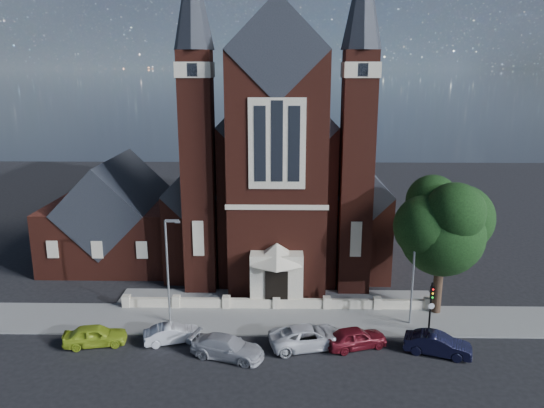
{
  "coord_description": "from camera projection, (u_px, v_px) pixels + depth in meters",
  "views": [
    {
      "loc": [
        0.32,
        -32.37,
        18.57
      ],
      "look_at": [
        -0.45,
        12.0,
        7.24
      ],
      "focal_mm": 35.0,
      "sensor_mm": 36.0,
      "label": 1
    }
  ],
  "objects": [
    {
      "name": "street_tree",
      "position": [
        445.0,
        229.0,
        39.55
      ],
      "size": [
        6.4,
        6.6,
        10.7
      ],
      "color": "black",
      "rests_on": "ground"
    },
    {
      "name": "ground",
      "position": [
        277.0,
        270.0,
        50.49
      ],
      "size": [
        120.0,
        120.0,
        0.0
      ],
      "primitive_type": "plane",
      "color": "black",
      "rests_on": "ground"
    },
    {
      "name": "church",
      "position": [
        278.0,
        170.0,
        56.16
      ],
      "size": [
        20.01,
        34.9,
        29.2
      ],
      "color": "#491C13",
      "rests_on": "ground"
    },
    {
      "name": "car_navy",
      "position": [
        438.0,
        344.0,
        35.38
      ],
      "size": [
        4.66,
        2.87,
        1.45
      ],
      "primitive_type": "imported",
      "rotation": [
        0.0,
        0.0,
        1.24
      ],
      "color": "black",
      "rests_on": "ground"
    },
    {
      "name": "car_silver_a",
      "position": [
        172.0,
        334.0,
        36.95
      ],
      "size": [
        4.15,
        2.47,
        1.29
      ],
      "primitive_type": "imported",
      "rotation": [
        0.0,
        0.0,
        1.87
      ],
      "color": "silver",
      "rests_on": "ground"
    },
    {
      "name": "street_lamp_right",
      "position": [
        415.0,
        267.0,
        38.52
      ],
      "size": [
        1.16,
        0.22,
        8.09
      ],
      "color": "gray",
      "rests_on": "ground"
    },
    {
      "name": "car_lime_van",
      "position": [
        95.0,
        335.0,
        36.56
      ],
      "size": [
        4.51,
        2.49,
        1.45
      ],
      "primitive_type": "imported",
      "rotation": [
        0.0,
        0.0,
        1.76
      ],
      "color": "#96B023",
      "rests_on": "ground"
    },
    {
      "name": "car_white_suv",
      "position": [
        309.0,
        337.0,
        36.33
      ],
      "size": [
        5.88,
        3.69,
        1.51
      ],
      "primitive_type": "imported",
      "rotation": [
        0.0,
        0.0,
        1.8
      ],
      "color": "silver",
      "rests_on": "ground"
    },
    {
      "name": "forecourt_wall",
      "position": [
        276.0,
        309.0,
        42.25
      ],
      "size": [
        24.0,
        0.4,
        0.9
      ],
      "primitive_type": "cube",
      "color": "#B8B092",
      "rests_on": "ground"
    },
    {
      "name": "forecourt_paving",
      "position": [
        277.0,
        298.0,
        44.19
      ],
      "size": [
        26.0,
        3.0,
        0.14
      ],
      "primitive_type": "cube",
      "color": "slate",
      "rests_on": "ground"
    },
    {
      "name": "parish_hall",
      "position": [
        117.0,
        220.0,
        52.67
      ],
      "size": [
        12.0,
        12.2,
        10.24
      ],
      "color": "#491C13",
      "rests_on": "ground"
    },
    {
      "name": "traffic_signal",
      "position": [
        431.0,
        302.0,
        37.48
      ],
      "size": [
        0.28,
        0.42,
        4.0
      ],
      "color": "black",
      "rests_on": "ground"
    },
    {
      "name": "street_lamp_left",
      "position": [
        169.0,
        265.0,
        38.83
      ],
      "size": [
        1.16,
        0.22,
        8.09
      ],
      "color": "gray",
      "rests_on": "ground"
    },
    {
      "name": "car_dark_red",
      "position": [
        356.0,
        338.0,
        36.23
      ],
      "size": [
        4.63,
        2.97,
        1.47
      ],
      "primitive_type": "imported",
      "rotation": [
        0.0,
        0.0,
        1.88
      ],
      "color": "maroon",
      "rests_on": "ground"
    },
    {
      "name": "car_silver_b",
      "position": [
        227.0,
        347.0,
        35.01
      ],
      "size": [
        5.36,
        3.44,
        1.44
      ],
      "primitive_type": "imported",
      "rotation": [
        0.0,
        0.0,
        1.26
      ],
      "color": "#9FA0A6",
      "rests_on": "ground"
    },
    {
      "name": "pavement_strip",
      "position": [
        276.0,
        320.0,
        40.32
      ],
      "size": [
        60.0,
        5.0,
        0.12
      ],
      "primitive_type": "cube",
      "color": "slate",
      "rests_on": "ground"
    }
  ]
}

